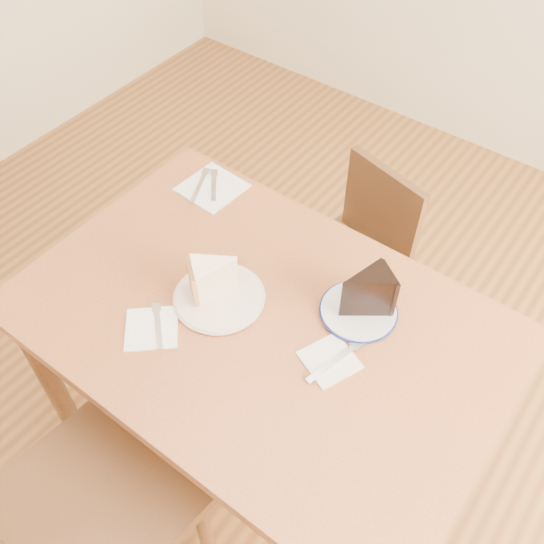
{
  "coord_description": "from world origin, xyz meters",
  "views": [
    {
      "loc": [
        0.56,
        -0.69,
        1.96
      ],
      "look_at": [
        -0.04,
        0.1,
        0.8
      ],
      "focal_mm": 40.0,
      "sensor_mm": 36.0,
      "label": 1
    }
  ],
  "objects_px": {
    "table": "(261,341)",
    "chocolate_cake": "(363,295)",
    "carrot_cake": "(216,277)",
    "plate_cream": "(219,297)",
    "chair_near": "(64,522)",
    "chair_far": "(352,260)",
    "plate_navy": "(358,311)"
  },
  "relations": [
    {
      "from": "plate_navy",
      "to": "chocolate_cake",
      "type": "distance_m",
      "value": 0.06
    },
    {
      "from": "plate_cream",
      "to": "plate_navy",
      "type": "xyz_separation_m",
      "value": [
        0.3,
        0.17,
        0.0
      ]
    },
    {
      "from": "chair_far",
      "to": "chair_near",
      "type": "bearing_deg",
      "value": 100.77
    },
    {
      "from": "chair_near",
      "to": "plate_navy",
      "type": "relative_size",
      "value": 4.78
    },
    {
      "from": "plate_navy",
      "to": "chocolate_cake",
      "type": "bearing_deg",
      "value": 47.59
    },
    {
      "from": "plate_navy",
      "to": "chair_near",
      "type": "bearing_deg",
      "value": -112.03
    },
    {
      "from": "table",
      "to": "chair_far",
      "type": "relative_size",
      "value": 1.61
    },
    {
      "from": "chair_near",
      "to": "table",
      "type": "bearing_deg",
      "value": 84.0
    },
    {
      "from": "plate_navy",
      "to": "carrot_cake",
      "type": "height_order",
      "value": "carrot_cake"
    },
    {
      "from": "chair_far",
      "to": "carrot_cake",
      "type": "xyz_separation_m",
      "value": [
        -0.08,
        -0.58,
        0.4
      ]
    },
    {
      "from": "chair_far",
      "to": "chocolate_cake",
      "type": "height_order",
      "value": "chocolate_cake"
    },
    {
      "from": "chair_near",
      "to": "plate_cream",
      "type": "relative_size",
      "value": 4.02
    },
    {
      "from": "plate_navy",
      "to": "chocolate_cake",
      "type": "height_order",
      "value": "chocolate_cake"
    },
    {
      "from": "table",
      "to": "carrot_cake",
      "type": "xyz_separation_m",
      "value": [
        -0.14,
        -0.0,
        0.16
      ]
    },
    {
      "from": "plate_cream",
      "to": "chair_far",
      "type": "bearing_deg",
      "value": 83.83
    },
    {
      "from": "carrot_cake",
      "to": "chocolate_cake",
      "type": "height_order",
      "value": "chocolate_cake"
    },
    {
      "from": "chair_far",
      "to": "carrot_cake",
      "type": "height_order",
      "value": "carrot_cake"
    },
    {
      "from": "chair_near",
      "to": "chair_far",
      "type": "height_order",
      "value": "chair_near"
    },
    {
      "from": "plate_cream",
      "to": "chocolate_cake",
      "type": "bearing_deg",
      "value": 29.94
    },
    {
      "from": "chair_far",
      "to": "plate_navy",
      "type": "xyz_separation_m",
      "value": [
        0.24,
        -0.42,
        0.34
      ]
    },
    {
      "from": "chair_far",
      "to": "carrot_cake",
      "type": "distance_m",
      "value": 0.71
    },
    {
      "from": "chair_far",
      "to": "plate_cream",
      "type": "height_order",
      "value": "plate_cream"
    },
    {
      "from": "chocolate_cake",
      "to": "plate_cream",
      "type": "bearing_deg",
      "value": 63.72
    },
    {
      "from": "table",
      "to": "plate_cream",
      "type": "height_order",
      "value": "plate_cream"
    },
    {
      "from": "chair_far",
      "to": "chocolate_cake",
      "type": "bearing_deg",
      "value": 134.37
    },
    {
      "from": "chair_far",
      "to": "plate_navy",
      "type": "relative_size",
      "value": 3.98
    },
    {
      "from": "table",
      "to": "chair_near",
      "type": "relative_size",
      "value": 1.34
    },
    {
      "from": "table",
      "to": "chocolate_cake",
      "type": "xyz_separation_m",
      "value": [
        0.19,
        0.16,
        0.17
      ]
    },
    {
      "from": "chair_near",
      "to": "carrot_cake",
      "type": "xyz_separation_m",
      "value": [
        -0.01,
        0.6,
        0.31
      ]
    },
    {
      "from": "table",
      "to": "chair_far",
      "type": "distance_m",
      "value": 0.63
    },
    {
      "from": "chair_near",
      "to": "plate_navy",
      "type": "height_order",
      "value": "chair_near"
    },
    {
      "from": "plate_navy",
      "to": "carrot_cake",
      "type": "xyz_separation_m",
      "value": [
        -0.32,
        -0.16,
        0.06
      ]
    }
  ]
}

